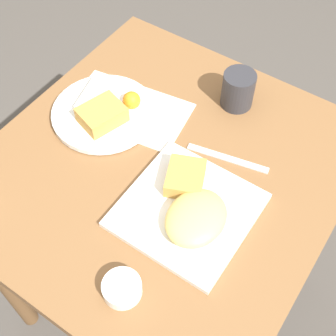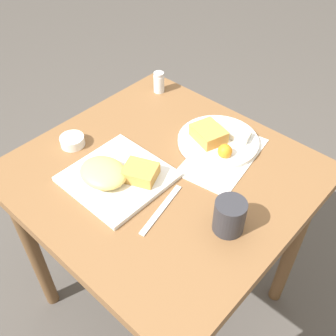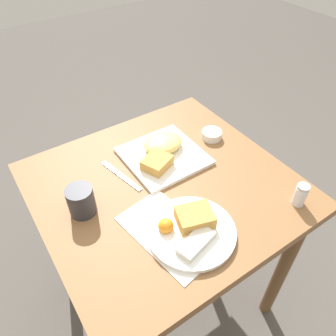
{
  "view_description": "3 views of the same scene",
  "coord_description": "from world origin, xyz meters",
  "px_view_note": "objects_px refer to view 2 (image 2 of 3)",
  "views": [
    {
      "loc": [
        -0.51,
        -0.36,
        1.61
      ],
      "look_at": [
        -0.03,
        -0.04,
        0.81
      ],
      "focal_mm": 50.0,
      "sensor_mm": 36.0,
      "label": 1
    },
    {
      "loc": [
        0.57,
        -0.59,
        1.55
      ],
      "look_at": [
        0.03,
        -0.0,
        0.78
      ],
      "focal_mm": 42.0,
      "sensor_mm": 36.0,
      "label": 2
    },
    {
      "loc": [
        0.41,
        0.63,
        1.52
      ],
      "look_at": [
        -0.03,
        -0.03,
        0.79
      ],
      "focal_mm": 35.0,
      "sensor_mm": 36.0,
      "label": 3
    }
  ],
  "objects_px": {
    "sauce_ramekin": "(72,141)",
    "butter_knife": "(161,209)",
    "plate_oval_far": "(217,139)",
    "coffee_mug": "(229,216)",
    "plate_square_near": "(115,175)",
    "salt_shaker": "(159,83)"
  },
  "relations": [
    {
      "from": "plate_square_near",
      "to": "plate_oval_far",
      "type": "relative_size",
      "value": 1.04
    },
    {
      "from": "plate_square_near",
      "to": "coffee_mug",
      "type": "distance_m",
      "value": 0.34
    },
    {
      "from": "plate_oval_far",
      "to": "salt_shaker",
      "type": "height_order",
      "value": "salt_shaker"
    },
    {
      "from": "plate_square_near",
      "to": "sauce_ramekin",
      "type": "bearing_deg",
      "value": 176.32
    },
    {
      "from": "salt_shaker",
      "to": "coffee_mug",
      "type": "height_order",
      "value": "coffee_mug"
    },
    {
      "from": "plate_oval_far",
      "to": "coffee_mug",
      "type": "xyz_separation_m",
      "value": [
        0.22,
        -0.24,
        0.03
      ]
    },
    {
      "from": "salt_shaker",
      "to": "butter_knife",
      "type": "relative_size",
      "value": 0.4
    },
    {
      "from": "plate_square_near",
      "to": "butter_knife",
      "type": "distance_m",
      "value": 0.17
    },
    {
      "from": "plate_oval_far",
      "to": "salt_shaker",
      "type": "xyz_separation_m",
      "value": [
        -0.34,
        0.1,
        0.01
      ]
    },
    {
      "from": "butter_knife",
      "to": "coffee_mug",
      "type": "distance_m",
      "value": 0.18
    },
    {
      "from": "plate_square_near",
      "to": "coffee_mug",
      "type": "height_order",
      "value": "coffee_mug"
    },
    {
      "from": "plate_square_near",
      "to": "coffee_mug",
      "type": "bearing_deg",
      "value": 12.98
    },
    {
      "from": "plate_square_near",
      "to": "sauce_ramekin",
      "type": "distance_m",
      "value": 0.22
    },
    {
      "from": "sauce_ramekin",
      "to": "butter_knife",
      "type": "relative_size",
      "value": 0.39
    },
    {
      "from": "plate_square_near",
      "to": "coffee_mug",
      "type": "relative_size",
      "value": 2.83
    },
    {
      "from": "butter_knife",
      "to": "coffee_mug",
      "type": "relative_size",
      "value": 2.07
    },
    {
      "from": "plate_square_near",
      "to": "salt_shaker",
      "type": "relative_size",
      "value": 3.43
    },
    {
      "from": "plate_oval_far",
      "to": "butter_knife",
      "type": "distance_m",
      "value": 0.32
    },
    {
      "from": "plate_oval_far",
      "to": "sauce_ramekin",
      "type": "height_order",
      "value": "plate_oval_far"
    },
    {
      "from": "sauce_ramekin",
      "to": "salt_shaker",
      "type": "height_order",
      "value": "salt_shaker"
    },
    {
      "from": "plate_oval_far",
      "to": "salt_shaker",
      "type": "bearing_deg",
      "value": 164.35
    },
    {
      "from": "salt_shaker",
      "to": "butter_knife",
      "type": "bearing_deg",
      "value": -46.05
    }
  ]
}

